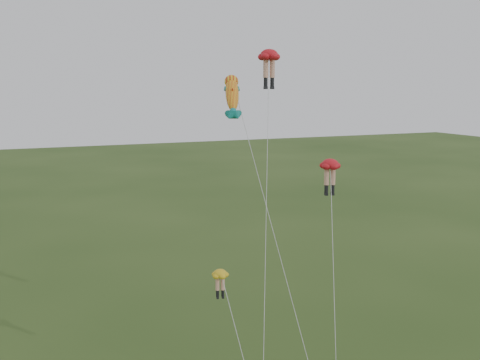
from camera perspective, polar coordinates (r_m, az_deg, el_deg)
name	(u,v)px	position (r m, az deg, el deg)	size (l,w,h in m)	color
legs_kite_red_high	(269,61)	(39.19, 3.12, 12.56)	(6.83, 12.66, 20.80)	red
legs_kite_red_mid	(330,171)	(33.15, 9.60, 0.95)	(3.56, 6.60, 13.77)	red
legs_kite_yellow	(222,283)	(30.16, -1.95, -10.89)	(1.17, 7.13, 8.08)	gold
fish_kite	(233,95)	(32.57, -0.79, 9.08)	(2.79, 10.43, 19.12)	yellow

